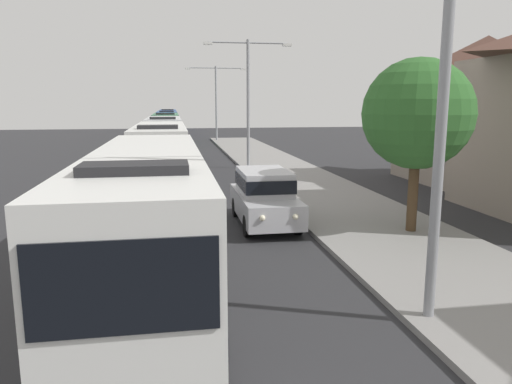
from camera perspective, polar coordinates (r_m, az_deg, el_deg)
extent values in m
cube|color=silver|center=(12.03, -12.51, -1.74)|extent=(2.50, 12.07, 2.70)
cube|color=black|center=(11.97, -6.49, 0.08)|extent=(0.04, 11.11, 1.00)
cube|color=black|center=(12.10, -18.59, -0.29)|extent=(0.04, 11.11, 1.00)
cube|color=black|center=(6.14, -15.24, -10.83)|extent=(2.30, 0.04, 1.20)
cube|color=black|center=(12.22, -6.33, -5.23)|extent=(0.03, 11.47, 0.36)
cube|color=black|center=(8.23, -14.05, 2.74)|extent=(1.75, 0.90, 0.16)
cylinder|color=black|center=(8.83, -5.97, -14.29)|extent=(0.28, 1.00, 1.00)
cylinder|color=black|center=(8.99, -20.57, -14.48)|extent=(0.28, 1.00, 1.00)
cylinder|color=black|center=(15.53, -7.71, -3.39)|extent=(0.28, 1.00, 1.00)
cylinder|color=black|center=(15.62, -15.82, -3.62)|extent=(0.28, 1.00, 1.00)
cube|color=silver|center=(25.46, -11.11, 4.64)|extent=(2.50, 11.06, 2.70)
cube|color=black|center=(25.43, -8.27, 5.51)|extent=(0.04, 10.18, 1.00)
cube|color=black|center=(25.49, -14.00, 5.32)|extent=(0.04, 10.18, 1.00)
cube|color=black|center=(19.91, -11.49, 3.92)|extent=(2.30, 0.04, 1.20)
cube|color=navy|center=(25.55, -8.18, 2.94)|extent=(0.03, 10.51, 0.36)
cube|color=black|center=(22.05, -11.43, 7.49)|extent=(1.75, 0.90, 0.16)
cylinder|color=black|center=(22.21, -8.36, 0.77)|extent=(0.28, 1.00, 1.00)
cylinder|color=black|center=(22.28, -14.02, 0.60)|extent=(0.28, 1.00, 1.00)
cylinder|color=black|center=(28.61, -8.69, 2.92)|extent=(0.28, 1.00, 1.00)
cylinder|color=black|center=(28.66, -13.10, 2.78)|extent=(0.28, 1.00, 1.00)
cube|color=silver|center=(37.86, -10.70, 6.50)|extent=(2.50, 11.20, 2.70)
cube|color=black|center=(37.84, -8.78, 7.08)|extent=(0.04, 10.30, 1.00)
cube|color=black|center=(37.88, -12.65, 6.96)|extent=(0.04, 10.30, 1.00)
cube|color=black|center=(32.24, -10.87, 6.37)|extent=(2.30, 0.04, 1.20)
cube|color=navy|center=(37.92, -8.72, 5.35)|extent=(0.03, 10.64, 0.36)
cube|color=black|center=(34.44, -10.87, 8.50)|extent=(1.75, 0.90, 0.16)
cylinder|color=black|center=(34.50, -8.89, 4.18)|extent=(0.28, 1.00, 1.00)
cylinder|color=black|center=(34.54, -12.55, 4.07)|extent=(0.28, 1.00, 1.00)
cylinder|color=black|center=(41.02, -9.04, 5.16)|extent=(0.28, 1.00, 1.00)
cylinder|color=black|center=(41.06, -12.12, 5.06)|extent=(0.28, 1.00, 1.00)
cube|color=#33724C|center=(51.11, -10.48, 7.48)|extent=(2.50, 11.59, 2.70)
cube|color=black|center=(51.09, -9.06, 7.92)|extent=(0.04, 10.66, 1.00)
cube|color=black|center=(51.12, -11.93, 7.82)|extent=(0.04, 10.66, 1.00)
cube|color=black|center=(45.28, -10.58, 7.50)|extent=(2.30, 0.04, 1.20)
cube|color=navy|center=(51.15, -9.01, 6.63)|extent=(0.03, 11.01, 0.36)
cube|color=black|center=(47.58, -10.59, 8.99)|extent=(1.75, 0.90, 0.16)
cylinder|color=black|center=(47.60, -9.15, 5.87)|extent=(0.28, 1.00, 1.00)
cylinder|color=black|center=(47.62, -11.81, 5.78)|extent=(0.28, 1.00, 1.00)
cylinder|color=black|center=(54.36, -9.24, 6.42)|extent=(0.28, 1.00, 1.00)
cylinder|color=black|center=(54.38, -11.57, 6.34)|extent=(0.28, 1.00, 1.00)
cube|color=#284C8C|center=(64.46, -10.35, 8.06)|extent=(2.50, 11.71, 2.70)
cube|color=black|center=(64.45, -9.22, 8.41)|extent=(0.04, 10.78, 1.00)
cube|color=black|center=(64.47, -11.50, 8.34)|extent=(0.04, 10.78, 1.00)
cube|color=black|center=(58.58, -10.41, 8.13)|extent=(2.30, 0.04, 1.20)
cube|color=navy|center=(64.50, -9.18, 7.39)|extent=(0.03, 11.13, 0.36)
cube|color=black|center=(60.91, -10.43, 9.28)|extent=(1.75, 0.90, 0.16)
cylinder|color=black|center=(60.89, -9.30, 6.83)|extent=(0.28, 1.00, 1.00)
cylinder|color=black|center=(60.91, -11.39, 6.77)|extent=(0.28, 1.00, 1.00)
cylinder|color=black|center=(67.73, -9.36, 7.18)|extent=(0.28, 1.00, 1.00)
cylinder|color=black|center=(67.75, -11.23, 7.13)|extent=(0.28, 1.00, 1.00)
cube|color=#284C8C|center=(77.91, -10.27, 8.45)|extent=(2.50, 11.71, 2.70)
cube|color=black|center=(77.90, -9.33, 8.73)|extent=(0.04, 10.77, 1.00)
cube|color=black|center=(77.92, -11.22, 8.67)|extent=(0.04, 10.77, 1.00)
cube|color=black|center=(72.03, -10.31, 8.54)|extent=(2.30, 0.04, 1.20)
cube|color=navy|center=(77.94, -9.30, 7.89)|extent=(0.03, 11.12, 0.36)
cube|color=black|center=(74.36, -10.32, 9.46)|extent=(1.75, 0.90, 0.16)
cylinder|color=black|center=(74.33, -9.40, 7.46)|extent=(0.28, 1.00, 1.00)
cylinder|color=black|center=(74.35, -11.11, 7.41)|extent=(0.28, 1.00, 1.00)
cylinder|color=black|center=(81.17, -9.44, 7.70)|extent=(0.28, 1.00, 1.00)
cylinder|color=black|center=(81.19, -11.01, 7.65)|extent=(0.28, 1.00, 1.00)
cube|color=#B7B7BC|center=(16.82, 1.02, -1.53)|extent=(1.84, 4.59, 0.80)
cube|color=#B7B7BC|center=(16.82, 0.93, 1.24)|extent=(1.62, 2.66, 0.80)
cube|color=black|center=(16.82, 0.93, 1.24)|extent=(1.66, 2.75, 0.44)
sphere|color=#F9EFCC|center=(14.49, 0.75, -3.08)|extent=(0.18, 0.18, 0.18)
sphere|color=#F9EFCC|center=(14.70, 4.64, -2.92)|extent=(0.18, 0.18, 0.18)
cylinder|color=black|center=(15.40, -1.00, -3.99)|extent=(0.22, 0.70, 0.70)
cylinder|color=black|center=(15.72, 4.93, -3.72)|extent=(0.22, 0.70, 0.70)
cylinder|color=black|center=(18.14, -2.36, -1.78)|extent=(0.22, 0.70, 0.70)
cylinder|color=black|center=(18.42, 2.70, -1.60)|extent=(0.22, 0.70, 0.70)
cylinder|color=gray|center=(9.41, 21.10, 10.70)|extent=(0.20, 0.20, 8.39)
cylinder|color=gray|center=(31.20, -0.92, 10.25)|extent=(0.20, 0.20, 7.87)
cylinder|color=gray|center=(31.25, -3.29, 17.10)|extent=(2.48, 0.10, 0.10)
cube|color=silver|center=(31.12, -5.66, 16.95)|extent=(0.56, 0.28, 0.16)
cylinder|color=gray|center=(31.62, 1.38, 17.04)|extent=(2.48, 0.10, 0.10)
cube|color=silver|center=(31.87, 3.66, 16.82)|extent=(0.56, 0.28, 0.16)
cylinder|color=gray|center=(53.76, -4.68, 10.30)|extent=(0.20, 0.20, 7.88)
cylinder|color=gray|center=(53.77, -6.37, 14.26)|extent=(2.97, 0.10, 0.10)
cube|color=silver|center=(53.70, -8.00, 14.14)|extent=(0.56, 0.28, 0.16)
cylinder|color=gray|center=(54.04, -3.12, 14.29)|extent=(2.97, 0.10, 0.10)
cube|color=silver|center=(54.22, -1.51, 14.20)|extent=(0.56, 0.28, 0.16)
cylinder|color=#4C3823|center=(16.17, 17.88, -0.30)|extent=(0.32, 0.32, 2.33)
sphere|color=#2D6028|center=(15.92, 18.40, 8.69)|extent=(3.41, 3.41, 3.41)
cube|color=gray|center=(28.20, 24.84, 6.34)|extent=(6.39, 7.33, 5.28)
pyramid|color=brown|center=(28.25, 25.44, 13.96)|extent=(6.71, 7.69, 2.26)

